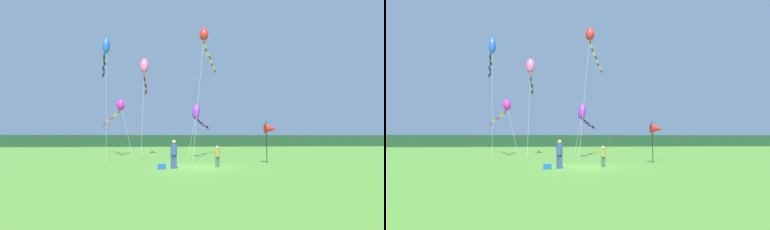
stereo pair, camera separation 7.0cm
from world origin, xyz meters
TOP-DOWN VIEW (x-y plane):
  - ground_plane at (0.00, 0.00)m, footprint 120.00×120.00m
  - distant_treeline at (0.00, 45.00)m, footprint 108.00×2.20m
  - person_adult at (-1.73, -0.94)m, footprint 0.38×0.38m
  - person_child at (1.08, -0.29)m, footprint 0.29×0.29m
  - cooler_box at (-2.44, -1.19)m, footprint 0.49×0.34m
  - banner_flag_pole at (5.61, 2.21)m, footprint 0.90×0.70m
  - kite_magenta at (-7.91, 15.04)m, footprint 5.11×8.48m
  - kite_blue at (-8.16, 8.64)m, footprint 2.65×8.73m
  - kite_red at (1.56, 8.39)m, footprint 3.81×11.10m
  - kite_rainbow at (-4.81, 13.24)m, footprint 0.99×11.72m
  - kite_purple at (0.73, 8.77)m, footprint 2.65×4.68m

SIDE VIEW (x-z plane):
  - ground_plane at x=0.00m, z-range 0.00..0.00m
  - cooler_box at x=-2.44m, z-range 0.00..0.31m
  - person_child at x=1.08m, z-range 0.08..1.42m
  - person_adult at x=-1.73m, z-range 0.10..1.83m
  - distant_treeline at x=0.00m, z-range 0.00..2.63m
  - banner_flag_pole at x=5.61m, z-range 0.97..4.09m
  - kite_purple at x=0.73m, z-range 1.62..6.89m
  - kite_magenta at x=-7.91m, z-range 2.21..8.73m
  - kite_rainbow at x=-4.81m, z-range 4.20..15.13m
  - kite_blue at x=-8.16m, z-range 4.55..16.04m
  - kite_red at x=1.56m, z-range 5.19..17.72m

